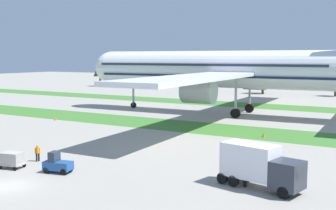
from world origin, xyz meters
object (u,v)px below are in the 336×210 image
baggage_tug (57,164)px  taxiway_marker_1 (55,119)px  airliner (231,69)px  ground_crew_loader (38,152)px  taxiway_marker_0 (264,135)px  cargo_dolly_lead (12,159)px  catering_truck (260,165)px  ground_crew_marshaller (245,175)px

baggage_tug → taxiway_marker_1: (-23.68, 23.46, -0.54)m
airliner → ground_crew_loader: (-4.05, -43.08, -7.48)m
taxiway_marker_0 → cargo_dolly_lead: bearing=-120.6°
baggage_tug → taxiway_marker_0: (11.35, 26.50, -0.47)m
baggage_tug → taxiway_marker_0: size_ratio=4.12×
airliner → baggage_tug: airliner is taller
taxiway_marker_0 → catering_truck: bearing=-73.8°
cargo_dolly_lead → ground_crew_marshaller: 22.18m
cargo_dolly_lead → catering_truck: 23.33m
cargo_dolly_lead → catering_truck: bearing=92.5°
baggage_tug → ground_crew_marshaller: (16.52, 4.66, 0.13)m
catering_truck → taxiway_marker_1: 45.39m
catering_truck → taxiway_marker_1: (-41.34, 18.67, -1.68)m
catering_truck → taxiway_marker_1: catering_truck is taller
catering_truck → ground_crew_loader: (-22.50, -2.68, -1.01)m
taxiway_marker_0 → baggage_tug: bearing=-113.2°
ground_crew_loader → taxiway_marker_1: (-18.84, 21.34, -0.67)m
airliner → ground_crew_marshaller: bearing=-158.9°
taxiway_marker_1 → airliner: bearing=43.5°
airliner → ground_crew_marshaller: 44.70m
ground_crew_marshaller → taxiway_marker_1: bearing=-168.8°
airliner → taxiway_marker_1: 32.60m
catering_truck → taxiway_marker_0: bearing=-151.5°
catering_truck → taxiway_marker_1: bearing=-102.0°
cargo_dolly_lead → ground_crew_marshaller: (21.44, 5.70, 0.03)m
ground_crew_marshaller → taxiway_marker_1: ground_crew_marshaller is taller
cargo_dolly_lead → ground_crew_loader: bearing=166.8°
cargo_dolly_lead → taxiway_marker_0: bearing=137.5°
cargo_dolly_lead → taxiway_marker_1: 30.87m
baggage_tug → taxiway_marker_1: bearing=-146.7°
ground_crew_marshaller → cargo_dolly_lead: bearing=-128.9°
cargo_dolly_lead → ground_crew_loader: ground_crew_loader is taller
cargo_dolly_lead → taxiway_marker_1: bearing=-154.5°
baggage_tug → catering_truck: 18.33m
baggage_tug → taxiway_marker_0: bearing=144.8°
airliner → taxiway_marker_1: bearing=131.4°
ground_crew_marshaller → taxiway_marker_1: 44.39m
ground_crew_marshaller → taxiway_marker_0: 22.45m
taxiway_marker_0 → ground_crew_marshaller: bearing=-76.7°
ground_crew_loader → cargo_dolly_lead: bearing=32.0°
ground_crew_loader → taxiway_marker_0: size_ratio=2.55×
airliner → catering_truck: airliner is taller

